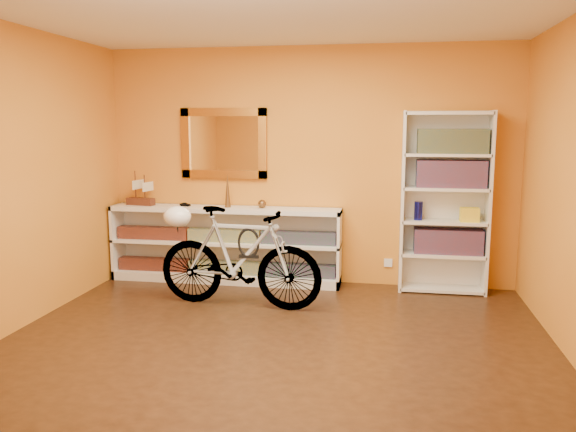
% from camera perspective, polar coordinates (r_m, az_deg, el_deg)
% --- Properties ---
extents(floor, '(4.50, 4.00, 0.01)m').
position_cam_1_polar(floor, '(4.72, -1.50, -12.88)').
color(floor, black).
rests_on(floor, ground).
extents(ceiling, '(4.50, 4.00, 0.01)m').
position_cam_1_polar(ceiling, '(4.46, -1.64, 20.03)').
color(ceiling, silver).
rests_on(ceiling, ground).
extents(back_wall, '(4.50, 0.01, 2.60)m').
position_cam_1_polar(back_wall, '(6.37, 2.02, 4.93)').
color(back_wall, orange).
rests_on(back_wall, ground).
extents(left_wall, '(0.01, 4.00, 2.60)m').
position_cam_1_polar(left_wall, '(5.32, -26.14, 3.21)').
color(left_wall, orange).
rests_on(left_wall, ground).
extents(gilt_mirror, '(0.98, 0.06, 0.78)m').
position_cam_1_polar(gilt_mirror, '(6.51, -6.39, 7.18)').
color(gilt_mirror, '#98601B').
rests_on(gilt_mirror, back_wall).
extents(wall_socket, '(0.09, 0.02, 0.09)m').
position_cam_1_polar(wall_socket, '(6.45, 9.91, -4.59)').
color(wall_socket, silver).
rests_on(wall_socket, back_wall).
extents(console_unit, '(2.60, 0.35, 0.85)m').
position_cam_1_polar(console_unit, '(6.49, -6.27, -2.83)').
color(console_unit, silver).
rests_on(console_unit, floor).
extents(cd_row_lower, '(2.50, 0.13, 0.14)m').
position_cam_1_polar(cd_row_lower, '(6.53, -6.28, -5.06)').
color(cd_row_lower, black).
rests_on(cd_row_lower, console_unit).
extents(cd_row_upper, '(2.50, 0.13, 0.14)m').
position_cam_1_polar(cd_row_upper, '(6.45, -6.33, -1.92)').
color(cd_row_upper, navy).
rests_on(cd_row_upper, console_unit).
extents(model_ship, '(0.34, 0.18, 0.39)m').
position_cam_1_polar(model_ship, '(6.74, -14.47, 2.70)').
color(model_ship, '#421E12').
rests_on(model_ship, console_unit).
extents(toy_car, '(0.00, 0.00, 0.00)m').
position_cam_1_polar(toy_car, '(6.56, -10.17, 0.97)').
color(toy_car, black).
rests_on(toy_car, console_unit).
extents(bronze_ornament, '(0.07, 0.07, 0.38)m').
position_cam_1_polar(bronze_ornament, '(6.39, -6.02, 2.56)').
color(bronze_ornament, brown).
rests_on(bronze_ornament, console_unit).
extents(decorative_orb, '(0.09, 0.09, 0.09)m').
position_cam_1_polar(decorative_orb, '(6.31, -2.59, 1.20)').
color(decorative_orb, brown).
rests_on(decorative_orb, console_unit).
extents(bookcase, '(0.90, 0.30, 1.90)m').
position_cam_1_polar(bookcase, '(6.21, 15.28, 1.27)').
color(bookcase, silver).
rests_on(bookcase, floor).
extents(book_row_a, '(0.70, 0.22, 0.26)m').
position_cam_1_polar(book_row_a, '(6.28, 15.58, -2.41)').
color(book_row_a, maroon).
rests_on(book_row_a, bookcase).
extents(book_row_b, '(0.70, 0.22, 0.28)m').
position_cam_1_polar(book_row_b, '(6.18, 15.86, 4.05)').
color(book_row_b, maroon).
rests_on(book_row_b, bookcase).
extents(book_row_c, '(0.70, 0.22, 0.25)m').
position_cam_1_polar(book_row_c, '(6.16, 16.00, 7.16)').
color(book_row_c, '#174152').
rests_on(book_row_c, bookcase).
extents(travel_mug, '(0.09, 0.09, 0.20)m').
position_cam_1_polar(travel_mug, '(6.18, 12.81, 0.51)').
color(travel_mug, navy).
rests_on(travel_mug, bookcase).
extents(red_tin, '(0.17, 0.17, 0.18)m').
position_cam_1_polar(red_tin, '(6.17, 13.63, 6.91)').
color(red_tin, maroon).
rests_on(red_tin, bookcase).
extents(yellow_bag, '(0.19, 0.13, 0.15)m').
position_cam_1_polar(yellow_bag, '(6.21, 17.57, 0.12)').
color(yellow_bag, yellow).
rests_on(yellow_bag, bookcase).
extents(bicycle, '(0.58, 1.70, 0.98)m').
position_cam_1_polar(bicycle, '(5.57, -4.87, -4.10)').
color(bicycle, silver).
rests_on(bicycle, floor).
extents(helmet, '(0.27, 0.26, 0.21)m').
position_cam_1_polar(helmet, '(5.75, -10.93, -0.04)').
color(helmet, white).
rests_on(helmet, bicycle).
extents(u_lock, '(0.22, 0.02, 0.22)m').
position_cam_1_polar(u_lock, '(5.51, -3.93, -2.68)').
color(u_lock, black).
rests_on(u_lock, bicycle).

